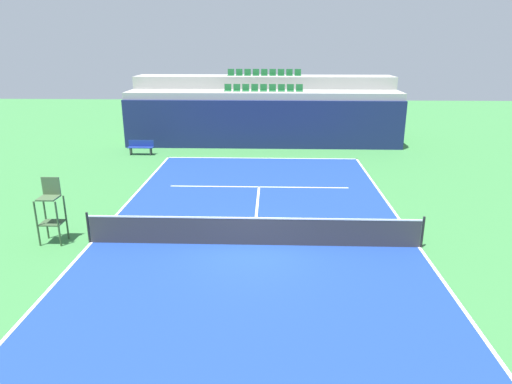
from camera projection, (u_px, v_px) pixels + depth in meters
ground_plane at (253, 245)px, 15.31m from camera, size 80.00×80.00×0.00m
court_surface at (253, 245)px, 15.31m from camera, size 11.00×24.00×0.01m
baseline_far at (262, 158)px, 26.66m from camera, size 11.00×0.10×0.00m
sideline_left at (92, 242)px, 15.49m from camera, size 0.10×24.00×0.00m
sideline_right at (419, 247)px, 15.12m from camera, size 0.10×24.00×0.00m
service_line_far at (259, 187)px, 21.39m from camera, size 8.26×0.10×0.00m
centre_service_line at (257, 211)px, 18.35m from camera, size 0.10×6.40×0.00m
back_wall at (263, 125)px, 28.70m from camera, size 17.49×0.30×2.99m
stands_tier_lower at (263, 118)px, 29.92m from camera, size 17.49×2.40×3.41m
stands_tier_upper at (264, 107)px, 32.08m from camera, size 17.49×2.40×4.21m
seating_row_lower at (264, 89)px, 29.44m from camera, size 5.02×0.44×0.44m
seating_row_upper at (264, 74)px, 31.47m from camera, size 5.02×0.44×0.44m
tennis_net at (253, 231)px, 15.15m from camera, size 11.08×0.08×1.07m
umpire_chair at (51, 208)px, 15.22m from camera, size 0.76×0.66×2.20m
player_bench at (141, 146)px, 27.41m from camera, size 1.50×0.40×0.85m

